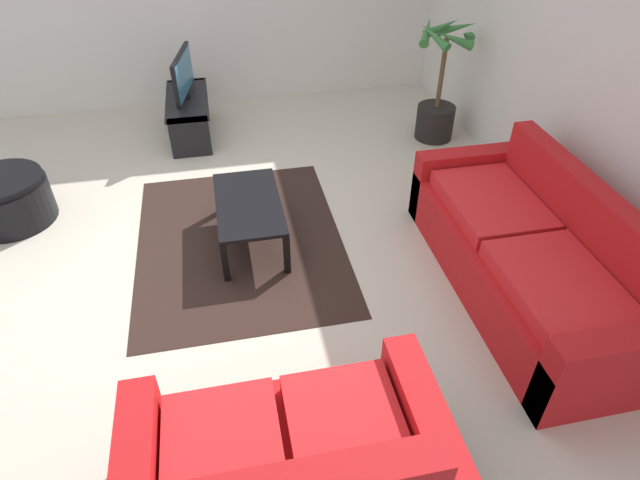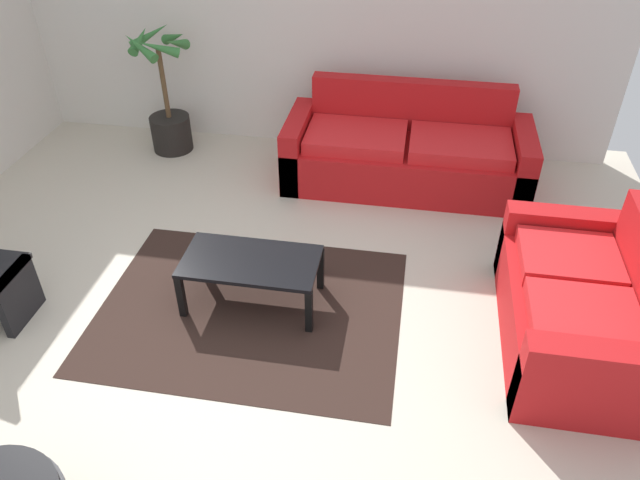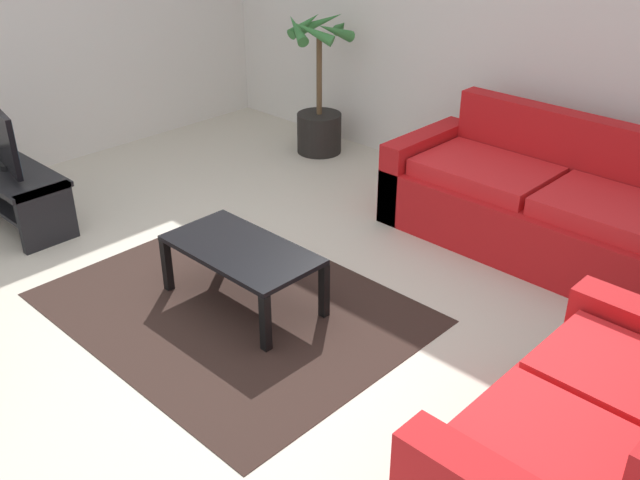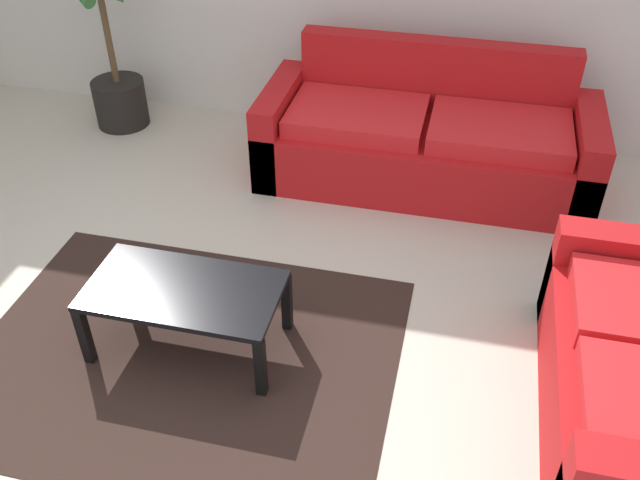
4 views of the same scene
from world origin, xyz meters
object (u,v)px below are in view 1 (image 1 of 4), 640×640
at_px(couch_loveseat, 606,333).
at_px(ottoman, 128,639).
at_px(couch_main, 348,230).
at_px(coffee_table, 350,325).
at_px(potted_palm, 91,220).

distance_m(couch_loveseat, ottoman, 3.23).
xyz_separation_m(couch_main, coffee_table, (-0.27, -1.64, 0.03)).
height_order(potted_palm, ottoman, potted_palm).
height_order(coffee_table, ottoman, ottoman).
distance_m(coffee_table, ottoman, 2.14).
bearing_deg(potted_palm, couch_main, -6.49).
distance_m(couch_main, ottoman, 3.73).
bearing_deg(ottoman, couch_loveseat, 29.01).
distance_m(couch_loveseat, potted_palm, 4.36).
relative_size(couch_main, coffee_table, 2.52).
bearing_deg(couch_main, ottoman, -112.11).
height_order(couch_loveseat, potted_palm, potted_palm).
bearing_deg(couch_loveseat, ottoman, -150.99).
height_order(couch_main, potted_palm, potted_palm).
distance_m(couch_main, couch_loveseat, 2.36).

